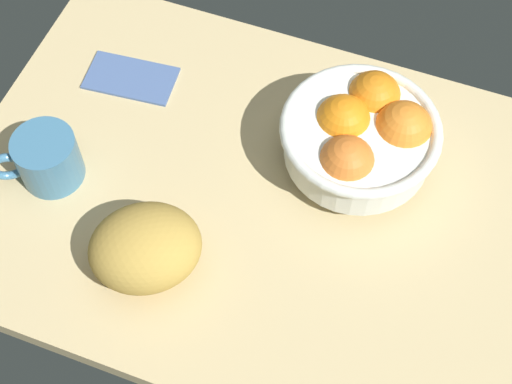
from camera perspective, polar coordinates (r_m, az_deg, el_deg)
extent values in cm
cube|color=#CEB681|center=(110.85, -0.61, -0.41)|extent=(81.28, 59.33, 3.00)
cylinder|color=white|center=(112.27, 7.29, 2.58)|extent=(9.78, 9.78, 2.30)
cylinder|color=white|center=(108.96, 7.52, 3.74)|extent=(20.65, 20.65, 5.75)
torus|color=white|center=(106.62, 7.69, 4.61)|extent=(22.25, 22.25, 1.60)
sphere|color=orange|center=(108.89, 10.70, 4.51)|extent=(8.16, 8.16, 8.16)
sphere|color=orange|center=(104.71, 6.62, 2.11)|extent=(7.76, 7.76, 7.76)
sphere|color=orange|center=(108.49, 6.36, 5.12)|extent=(7.83, 7.83, 7.83)
sphere|color=orange|center=(111.62, 8.60, 6.85)|extent=(7.73, 7.73, 7.73)
ellipsoid|color=#BC9641|center=(101.10, -8.11, -4.07)|extent=(19.22, 18.63, 9.38)
cube|color=#4B659B|center=(122.44, -9.16, 8.30)|extent=(14.30, 8.81, 0.83)
cylinder|color=teal|center=(111.67, -14.97, 2.38)|extent=(8.85, 8.85, 7.82)
torus|color=teal|center=(112.51, -17.75, 1.78)|extent=(5.29, 4.12, 5.58)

